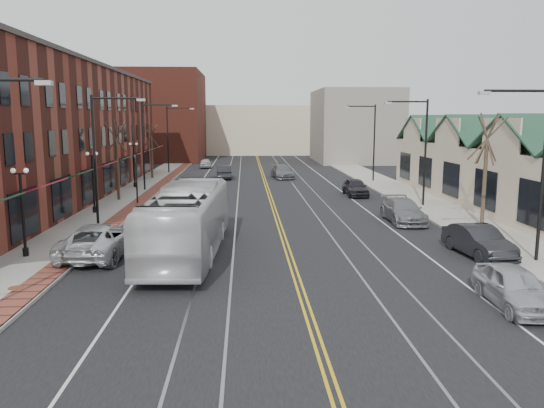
{
  "coord_description": "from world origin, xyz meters",
  "views": [
    {
      "loc": [
        -2.17,
        -17.5,
        6.76
      ],
      "look_at": [
        -0.66,
        11.67,
        2.0
      ],
      "focal_mm": 35.0,
      "sensor_mm": 36.0,
      "label": 1
    }
  ],
  "objects": [
    {
      "name": "transit_bus",
      "position": [
        -5.0,
        8.28,
        1.72
      ],
      "size": [
        3.54,
        12.5,
        3.44
      ],
      "primitive_type": "imported",
      "rotation": [
        0.0,
        0.0,
        3.09
      ],
      "color": "silver",
      "rests_on": "ground"
    },
    {
      "name": "tree_left_near",
      "position": [
        -12.5,
        26.0,
        3.51
      ],
      "size": [
        1.78,
        1.37,
        6.48
      ],
      "color": "#382B21",
      "rests_on": "sidewalk_left"
    },
    {
      "name": "parked_car_d",
      "position": [
        7.5,
        28.01,
        0.76
      ],
      "size": [
        1.84,
        4.48,
        1.52
      ],
      "primitive_type": "imported",
      "rotation": [
        0.0,
        0.0,
        -0.01
      ],
      "color": "black",
      "rests_on": "ground"
    },
    {
      "name": "backdrop_left",
      "position": [
        -16.0,
        70.0,
        7.0
      ],
      "size": [
        14.0,
        18.0,
        14.0
      ],
      "primitive_type": "cube",
      "color": "maroon",
      "rests_on": "ground"
    },
    {
      "name": "streetlight_l_1",
      "position": [
        -11.05,
        16.0,
        5.03
      ],
      "size": [
        3.33,
        0.25,
        8.0
      ],
      "color": "black",
      "rests_on": "sidewalk_left"
    },
    {
      "name": "traffic_signal",
      "position": [
        -10.6,
        24.0,
        2.35
      ],
      "size": [
        0.18,
        0.15,
        3.8
      ],
      "color": "black",
      "rests_on": "sidewalk_left"
    },
    {
      "name": "streetlight_l_2",
      "position": [
        -11.05,
        32.0,
        5.03
      ],
      "size": [
        3.33,
        0.25,
        8.0
      ],
      "color": "black",
      "rests_on": "sidewalk_left"
    },
    {
      "name": "lamppost_l_1",
      "position": [
        -12.8,
        8.0,
        2.2
      ],
      "size": [
        0.84,
        0.28,
        4.27
      ],
      "color": "black",
      "rests_on": "sidewalk_left"
    },
    {
      "name": "streetlight_r_2",
      "position": [
        11.05,
        38.0,
        5.03
      ],
      "size": [
        3.33,
        0.25,
        8.0
      ],
      "color": "black",
      "rests_on": "sidewalk_right"
    },
    {
      "name": "streetlight_r_1",
      "position": [
        11.05,
        22.0,
        5.03
      ],
      "size": [
        3.33,
        0.25,
        8.0
      ],
      "color": "black",
      "rests_on": "sidewalk_right"
    },
    {
      "name": "ground",
      "position": [
        0.0,
        0.0,
        0.0
      ],
      "size": [
        160.0,
        160.0,
        0.0
      ],
      "primitive_type": "plane",
      "color": "black",
      "rests_on": "ground"
    },
    {
      "name": "manhole_far",
      "position": [
        -11.2,
        8.0,
        0.16
      ],
      "size": [
        0.6,
        0.6,
        0.02
      ],
      "primitive_type": "cylinder",
      "color": "#592D19",
      "rests_on": "sidewalk_left"
    },
    {
      "name": "parked_suv",
      "position": [
        -9.3,
        8.22,
        0.83
      ],
      "size": [
        3.11,
        6.14,
        1.66
      ],
      "primitive_type": "imported",
      "rotation": [
        0.0,
        0.0,
        3.08
      ],
      "color": "silver",
      "rests_on": "ground"
    },
    {
      "name": "lamppost_l_3",
      "position": [
        -12.8,
        34.0,
        2.2
      ],
      "size": [
        0.84,
        0.28,
        4.27
      ],
      "color": "black",
      "rests_on": "sidewalk_left"
    },
    {
      "name": "tree_right_mid",
      "position": [
        12.5,
        14.0,
        3.75
      ],
      "size": [
        1.9,
        1.46,
        6.93
      ],
      "color": "#382B21",
      "rests_on": "sidewalk_right"
    },
    {
      "name": "streetlight_l_3",
      "position": [
        -11.05,
        48.0,
        5.03
      ],
      "size": [
        3.33,
        0.25,
        8.0
      ],
      "color": "black",
      "rests_on": "sidewalk_left"
    },
    {
      "name": "parked_car_a",
      "position": [
        7.5,
        0.36,
        0.74
      ],
      "size": [
        1.92,
        4.42,
        1.48
      ],
      "primitive_type": "imported",
      "rotation": [
        0.0,
        0.0,
        -0.04
      ],
      "color": "#B2B4BA",
      "rests_on": "ground"
    },
    {
      "name": "building_right",
      "position": [
        18.0,
        20.0,
        2.3
      ],
      "size": [
        8.0,
        36.0,
        4.6
      ],
      "primitive_type": "cube",
      "color": "beige",
      "rests_on": "ground"
    },
    {
      "name": "building_left",
      "position": [
        -19.0,
        27.0,
        5.5
      ],
      "size": [
        10.0,
        50.0,
        11.0
      ],
      "primitive_type": "cube",
      "color": "maroon",
      "rests_on": "ground"
    },
    {
      "name": "distant_car_left",
      "position": [
        -4.51,
        41.83,
        0.75
      ],
      "size": [
        1.85,
        4.64,
        1.5
      ],
      "primitive_type": "imported",
      "rotation": [
        0.0,
        0.0,
        3.2
      ],
      "color": "black",
      "rests_on": "ground"
    },
    {
      "name": "streetlight_r_0",
      "position": [
        11.05,
        6.0,
        5.03
      ],
      "size": [
        3.33,
        0.25,
        8.0
      ],
      "color": "black",
      "rests_on": "sidewalk_right"
    },
    {
      "name": "sidewalk_left",
      "position": [
        -12.0,
        20.0,
        0.07
      ],
      "size": [
        4.0,
        120.0,
        0.15
      ],
      "primitive_type": "cube",
      "color": "gray",
      "rests_on": "ground"
    },
    {
      "name": "tree_left_far",
      "position": [
        -12.5,
        42.0,
        3.28
      ],
      "size": [
        1.66,
        1.28,
        6.02
      ],
      "color": "#382B21",
      "rests_on": "sidewalk_left"
    },
    {
      "name": "distant_car_far",
      "position": [
        -7.52,
        55.03,
        0.67
      ],
      "size": [
        1.86,
        4.04,
        1.34
      ],
      "primitive_type": "imported",
      "rotation": [
        0.0,
        0.0,
        3.21
      ],
      "color": "#A1A3A8",
      "rests_on": "ground"
    },
    {
      "name": "backdrop_right",
      "position": [
        15.0,
        65.0,
        5.5
      ],
      "size": [
        12.0,
        16.0,
        11.0
      ],
      "primitive_type": "cube",
      "color": "slate",
      "rests_on": "ground"
    },
    {
      "name": "parked_car_c",
      "position": [
        8.15,
        16.09,
        0.76
      ],
      "size": [
        2.16,
        5.24,
        1.52
      ],
      "primitive_type": "imported",
      "rotation": [
        0.0,
        0.0,
        -0.01
      ],
      "color": "slate",
      "rests_on": "ground"
    },
    {
      "name": "distant_car_right",
      "position": [
        2.07,
        42.1,
        0.74
      ],
      "size": [
        2.66,
        5.34,
        1.49
      ],
      "primitive_type": "imported",
      "rotation": [
        0.0,
        0.0,
        0.11
      ],
      "color": "slate",
      "rests_on": "ground"
    },
    {
      "name": "manhole_mid",
      "position": [
        -11.2,
        3.0,
        0.16
      ],
      "size": [
        0.6,
        0.6,
        0.02
      ],
      "primitive_type": "cylinder",
      "color": "#592D19",
      "rests_on": "sidewalk_left"
    },
    {
      "name": "backdrop_mid",
      "position": [
        0.0,
        85.0,
        4.5
      ],
      "size": [
        22.0,
        14.0,
        9.0
      ],
      "primitive_type": "cube",
      "color": "beige",
      "rests_on": "ground"
    },
    {
      "name": "parked_car_b",
      "position": [
        9.3,
        7.36,
        0.76
      ],
      "size": [
        2.13,
        4.79,
        1.53
      ],
      "primitive_type": "imported",
      "rotation": [
        0.0,
        0.0,
        0.11
      ],
      "color": "black",
      "rests_on": "ground"
    },
    {
      "name": "sidewalk_right",
      "position": [
        12.0,
        20.0,
        0.07
      ],
      "size": [
        4.0,
        120.0,
        0.15
      ],
      "primitive_type": "cube",
      "color": "gray",
      "rests_on": "ground"
    },
    {
      "name": "lamppost_l_2",
      "position": [
        -12.8,
        20.0,
        2.2
      ],
      "size": [
        0.84,
        0.28,
        4.27
      ],
      "color": "black",
      "rests_on": "sidewalk_left"
    }
  ]
}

